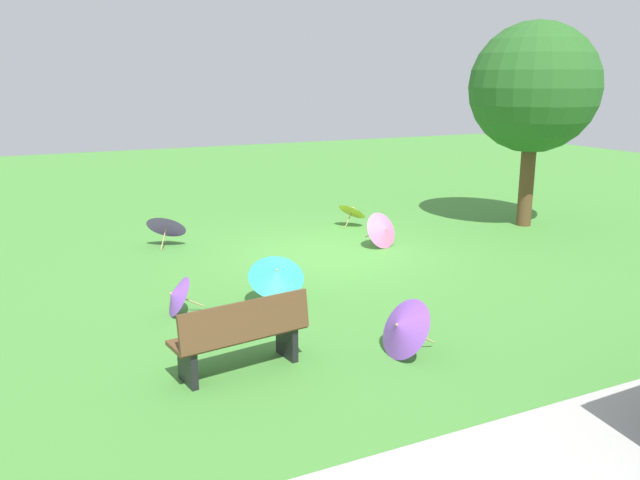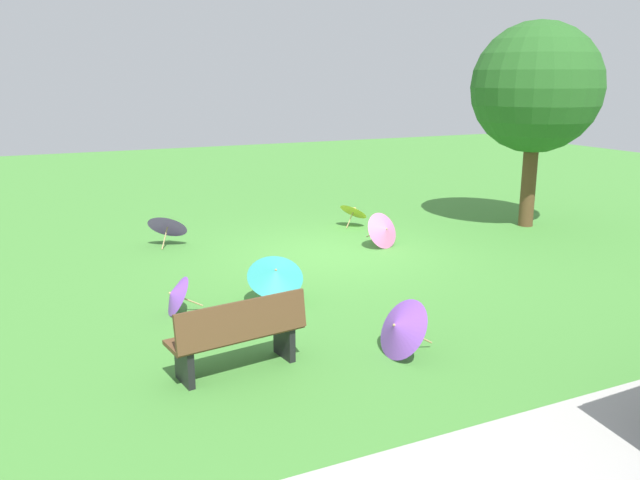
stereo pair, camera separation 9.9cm
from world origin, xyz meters
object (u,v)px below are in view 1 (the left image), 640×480
object	(u,v)px
park_bench	(242,335)
parasol_purple_3	(175,295)
parasol_pink_1	(383,230)
shade_tree	(534,88)
parasol_purple_0	(401,327)
parasol_purple_1	(167,224)
parasol_yellow_0	(353,210)
parasol_teal_0	(276,274)

from	to	relation	value
park_bench	parasol_purple_3	size ratio (longest dim) A/B	2.63
parasol_pink_1	parasol_purple_3	world-z (taller)	parasol_pink_1
shade_tree	parasol_purple_3	xyz separation A→B (m)	(8.60, 2.25, -2.78)
parasol_purple_0	parasol_pink_1	xyz separation A→B (m)	(-2.51, -4.55, -0.01)
parasol_purple_0	parasol_purple_3	bearing A→B (deg)	-50.46
shade_tree	parasol_purple_1	xyz separation A→B (m)	(7.79, -1.73, -2.62)
shade_tree	parasol_purple_3	bearing A→B (deg)	14.67
parasol_yellow_0	parasol_teal_0	bearing A→B (deg)	49.29
shade_tree	parasol_teal_0	size ratio (longest dim) A/B	4.51
parasol_yellow_0	parasol_purple_3	world-z (taller)	parasol_yellow_0
park_bench	shade_tree	world-z (taller)	shade_tree
parasol_teal_0	parasol_purple_0	bearing A→B (deg)	106.02
parasol_teal_0	parasol_purple_3	bearing A→B (deg)	-9.28
parasol_purple_1	parasol_yellow_0	size ratio (longest dim) A/B	1.30
parasol_purple_1	parasol_purple_3	size ratio (longest dim) A/B	1.69
park_bench	parasol_purple_0	distance (m)	1.94
park_bench	shade_tree	size ratio (longest dim) A/B	0.37
parasol_teal_0	parasol_pink_1	distance (m)	3.86
parasol_purple_1	parasol_teal_0	bearing A→B (deg)	98.90
shade_tree	parasol_pink_1	bearing A→B (deg)	4.37
parasol_teal_0	parasol_pink_1	size ratio (longest dim) A/B	1.19
parasol_purple_1	parasol_yellow_0	distance (m)	4.19
parasol_pink_1	shade_tree	bearing A→B (deg)	-175.63
parasol_purple_0	parasol_purple_3	xyz separation A→B (m)	(2.14, -2.60, -0.08)
parasol_yellow_0	parasol_pink_1	size ratio (longest dim) A/B	0.98
shade_tree	parasol_purple_0	world-z (taller)	shade_tree
parasol_purple_3	park_bench	bearing A→B (deg)	96.57
parasol_purple_0	parasol_yellow_0	xyz separation A→B (m)	(-2.85, -6.46, 0.00)
parasol_purple_0	parasol_pink_1	size ratio (longest dim) A/B	0.97
parasol_teal_0	parasol_pink_1	world-z (taller)	parasol_teal_0
shade_tree	parasol_teal_0	bearing A→B (deg)	19.25
parasol_teal_0	parasol_yellow_0	bearing A→B (deg)	-130.71
parasol_yellow_0	shade_tree	bearing A→B (deg)	155.88
parasol_purple_0	parasol_pink_1	distance (m)	5.19
parasol_purple_0	parasol_yellow_0	distance (m)	7.06
parasol_teal_0	parasol_purple_3	size ratio (longest dim) A/B	1.60
parasol_purple_1	parasol_yellow_0	world-z (taller)	parasol_purple_1
parasol_purple_0	parasol_purple_3	size ratio (longest dim) A/B	1.29
park_bench	shade_tree	distance (m)	9.80
parasol_pink_1	parasol_purple_3	xyz separation A→B (m)	(4.65, 1.95, -0.07)
parasol_yellow_0	parasol_purple_3	distance (m)	6.32
shade_tree	parasol_purple_1	world-z (taller)	shade_tree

